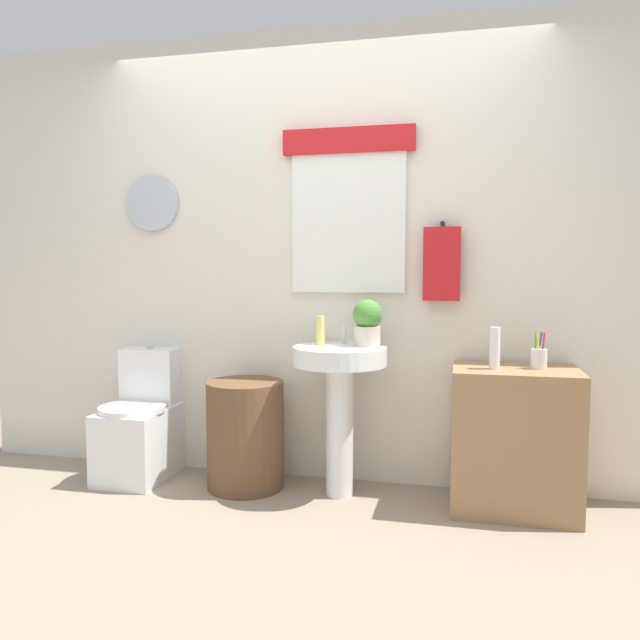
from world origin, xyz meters
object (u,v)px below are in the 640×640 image
object	(u,v)px
soap_bottle	(320,330)
toothbrush_cup	(539,358)
laundry_hamper	(245,434)
wooden_cabinet	(514,440)
pedestal_sink	(340,385)
toilet	(141,427)
potted_plant	(367,322)
lotion_bottle	(495,348)

from	to	relation	value
soap_bottle	toothbrush_cup	size ratio (longest dim) A/B	0.86
laundry_hamper	wooden_cabinet	xyz separation A→B (m)	(1.45, 0.00, 0.06)
pedestal_sink	wooden_cabinet	bearing A→B (deg)	-0.00
toilet	wooden_cabinet	distance (m)	2.13
toilet	toothbrush_cup	size ratio (longest dim) A/B	4.17
toilet	pedestal_sink	xyz separation A→B (m)	(1.21, -0.03, 0.32)
pedestal_sink	toilet	bearing A→B (deg)	178.46
toothbrush_cup	potted_plant	bearing A→B (deg)	177.42
toothbrush_cup	wooden_cabinet	bearing A→B (deg)	-169.49
pedestal_sink	wooden_cabinet	size ratio (longest dim) A/B	1.12
wooden_cabinet	soap_bottle	xyz separation A→B (m)	(-1.03, 0.05, 0.53)
wooden_cabinet	lotion_bottle	bearing A→B (deg)	-159.90
soap_bottle	potted_plant	xyz separation A→B (m)	(0.26, 0.01, 0.05)
lotion_bottle	soap_bottle	bearing A→B (deg)	174.43
toilet	wooden_cabinet	xyz separation A→B (m)	(2.12, -0.03, 0.07)
toilet	potted_plant	distance (m)	1.50
pedestal_sink	wooden_cabinet	xyz separation A→B (m)	(0.91, -0.00, -0.24)
toilet	wooden_cabinet	world-z (taller)	toilet
laundry_hamper	toothbrush_cup	bearing A→B (deg)	0.74
wooden_cabinet	lotion_bottle	distance (m)	0.49
potted_plant	toothbrush_cup	size ratio (longest dim) A/B	1.37
lotion_bottle	toothbrush_cup	distance (m)	0.23
potted_plant	lotion_bottle	bearing A→B (deg)	-8.58
pedestal_sink	toothbrush_cup	world-z (taller)	toothbrush_cup
soap_bottle	pedestal_sink	bearing A→B (deg)	-22.62
soap_bottle	potted_plant	world-z (taller)	potted_plant
pedestal_sink	potted_plant	xyz separation A→B (m)	(0.14, 0.06, 0.34)
soap_bottle	lotion_bottle	size ratio (longest dim) A/B	0.75
toilet	soap_bottle	distance (m)	1.25
wooden_cabinet	toothbrush_cup	bearing A→B (deg)	10.51
laundry_hamper	potted_plant	distance (m)	0.94
laundry_hamper	potted_plant	xyz separation A→B (m)	(0.68, 0.06, 0.65)
pedestal_sink	soap_bottle	distance (m)	0.32
wooden_cabinet	soap_bottle	bearing A→B (deg)	177.23
laundry_hamper	pedestal_sink	size ratio (longest dim) A/B	0.74
laundry_hamper	lotion_bottle	xyz separation A→B (m)	(1.35, -0.04, 0.54)
potted_plant	toothbrush_cup	bearing A→B (deg)	-2.58
potted_plant	laundry_hamper	bearing A→B (deg)	-174.98
toilet	soap_bottle	world-z (taller)	soap_bottle
soap_bottle	potted_plant	size ratio (longest dim) A/B	0.63
toilet	potted_plant	world-z (taller)	potted_plant
toilet	wooden_cabinet	bearing A→B (deg)	-0.88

